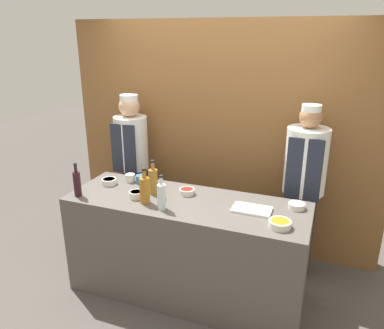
{
  "coord_description": "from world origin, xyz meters",
  "views": [
    {
      "loc": [
        1.08,
        -2.67,
        2.27
      ],
      "look_at": [
        0.0,
        0.14,
        1.2
      ],
      "focal_mm": 35.0,
      "sensor_mm": 36.0,
      "label": 1
    }
  ],
  "objects_px": {
    "sauce_bowl_orange": "(280,224)",
    "sauce_bowl_white": "(297,206)",
    "bottle_amber": "(145,189)",
    "bottle_vinegar": "(153,181)",
    "sauce_bowl_red": "(187,191)",
    "cup_cream": "(130,178)",
    "chef_right": "(303,188)",
    "bottle_clear": "(162,196)",
    "sauce_bowl_purple": "(109,181)",
    "sauce_bowl_green": "(136,194)",
    "cup_blue": "(141,179)",
    "bottle_wine": "(77,183)",
    "cutting_board": "(252,210)",
    "chef_left": "(132,165)"
  },
  "relations": [
    {
      "from": "sauce_bowl_green",
      "to": "sauce_bowl_white",
      "type": "height_order",
      "value": "sauce_bowl_green"
    },
    {
      "from": "sauce_bowl_purple",
      "to": "bottle_vinegar",
      "type": "xyz_separation_m",
      "value": [
        0.49,
        -0.05,
        0.09
      ]
    },
    {
      "from": "sauce_bowl_orange",
      "to": "bottle_amber",
      "type": "relative_size",
      "value": 0.54
    },
    {
      "from": "sauce_bowl_orange",
      "to": "cup_cream",
      "type": "distance_m",
      "value": 1.52
    },
    {
      "from": "sauce_bowl_white",
      "to": "bottle_vinegar",
      "type": "distance_m",
      "value": 1.23
    },
    {
      "from": "sauce_bowl_orange",
      "to": "chef_right",
      "type": "xyz_separation_m",
      "value": [
        0.09,
        0.85,
        -0.04
      ]
    },
    {
      "from": "sauce_bowl_purple",
      "to": "cup_blue",
      "type": "height_order",
      "value": "cup_blue"
    },
    {
      "from": "cup_blue",
      "to": "cup_cream",
      "type": "bearing_deg",
      "value": -179.84
    },
    {
      "from": "sauce_bowl_green",
      "to": "cutting_board",
      "type": "xyz_separation_m",
      "value": [
        0.99,
        0.11,
        -0.02
      ]
    },
    {
      "from": "sauce_bowl_purple",
      "to": "sauce_bowl_green",
      "type": "xyz_separation_m",
      "value": [
        0.39,
        -0.18,
        0.0
      ]
    },
    {
      "from": "sauce_bowl_green",
      "to": "bottle_clear",
      "type": "relative_size",
      "value": 0.4
    },
    {
      "from": "bottle_wine",
      "to": "bottle_vinegar",
      "type": "xyz_separation_m",
      "value": [
        0.59,
        0.28,
        0.0
      ]
    },
    {
      "from": "bottle_amber",
      "to": "bottle_wine",
      "type": "distance_m",
      "value": 0.62
    },
    {
      "from": "sauce_bowl_orange",
      "to": "bottle_amber",
      "type": "xyz_separation_m",
      "value": [
        -1.12,
        0.02,
        0.09
      ]
    },
    {
      "from": "bottle_clear",
      "to": "cup_blue",
      "type": "height_order",
      "value": "bottle_clear"
    },
    {
      "from": "sauce_bowl_orange",
      "to": "sauce_bowl_purple",
      "type": "bearing_deg",
      "value": 170.88
    },
    {
      "from": "sauce_bowl_red",
      "to": "cutting_board",
      "type": "bearing_deg",
      "value": -10.93
    },
    {
      "from": "cutting_board",
      "to": "bottle_clear",
      "type": "bearing_deg",
      "value": -161.84
    },
    {
      "from": "sauce_bowl_white",
      "to": "bottle_amber",
      "type": "height_order",
      "value": "bottle_amber"
    },
    {
      "from": "sauce_bowl_orange",
      "to": "sauce_bowl_white",
      "type": "distance_m",
      "value": 0.37
    },
    {
      "from": "sauce_bowl_white",
      "to": "sauce_bowl_red",
      "type": "xyz_separation_m",
      "value": [
        -0.94,
        -0.05,
        0.0
      ]
    },
    {
      "from": "bottle_clear",
      "to": "cup_blue",
      "type": "relative_size",
      "value": 3.17
    },
    {
      "from": "bottle_vinegar",
      "to": "chef_right",
      "type": "bearing_deg",
      "value": 27.5
    },
    {
      "from": "sauce_bowl_red",
      "to": "bottle_amber",
      "type": "bearing_deg",
      "value": -132.18
    },
    {
      "from": "sauce_bowl_purple",
      "to": "cutting_board",
      "type": "bearing_deg",
      "value": -2.84
    },
    {
      "from": "sauce_bowl_purple",
      "to": "chef_left",
      "type": "xyz_separation_m",
      "value": [
        -0.09,
        0.59,
        -0.04
      ]
    },
    {
      "from": "bottle_vinegar",
      "to": "chef_left",
      "type": "distance_m",
      "value": 0.87
    },
    {
      "from": "bottle_vinegar",
      "to": "chef_right",
      "type": "xyz_separation_m",
      "value": [
        1.22,
        0.64,
        -0.14
      ]
    },
    {
      "from": "sauce_bowl_purple",
      "to": "bottle_amber",
      "type": "distance_m",
      "value": 0.57
    },
    {
      "from": "cutting_board",
      "to": "cup_blue",
      "type": "height_order",
      "value": "cup_blue"
    },
    {
      "from": "sauce_bowl_green",
      "to": "bottle_wine",
      "type": "xyz_separation_m",
      "value": [
        -0.49,
        -0.14,
        0.08
      ]
    },
    {
      "from": "bottle_amber",
      "to": "bottle_clear",
      "type": "distance_m",
      "value": 0.19
    },
    {
      "from": "bottle_amber",
      "to": "bottle_vinegar",
      "type": "relative_size",
      "value": 0.98
    },
    {
      "from": "sauce_bowl_red",
      "to": "chef_right",
      "type": "height_order",
      "value": "chef_right"
    },
    {
      "from": "chef_right",
      "to": "sauce_bowl_white",
      "type": "bearing_deg",
      "value": -90.93
    },
    {
      "from": "bottle_amber",
      "to": "bottle_clear",
      "type": "xyz_separation_m",
      "value": [
        0.18,
        -0.05,
        -0.01
      ]
    },
    {
      "from": "bottle_wine",
      "to": "cup_cream",
      "type": "xyz_separation_m",
      "value": [
        0.26,
        0.45,
        -0.08
      ]
    },
    {
      "from": "sauce_bowl_green",
      "to": "sauce_bowl_red",
      "type": "bearing_deg",
      "value": 31.32
    },
    {
      "from": "sauce_bowl_purple",
      "to": "cup_cream",
      "type": "distance_m",
      "value": 0.2
    },
    {
      "from": "bottle_wine",
      "to": "chef_left",
      "type": "xyz_separation_m",
      "value": [
        0.02,
        0.92,
        -0.13
      ]
    },
    {
      "from": "bottle_wine",
      "to": "bottle_clear",
      "type": "bearing_deg",
      "value": 2.15
    },
    {
      "from": "sauce_bowl_red",
      "to": "cup_cream",
      "type": "distance_m",
      "value": 0.62
    },
    {
      "from": "sauce_bowl_white",
      "to": "bottle_clear",
      "type": "height_order",
      "value": "bottle_clear"
    },
    {
      "from": "sauce_bowl_orange",
      "to": "sauce_bowl_white",
      "type": "height_order",
      "value": "sauce_bowl_orange"
    },
    {
      "from": "sauce_bowl_white",
      "to": "bottle_amber",
      "type": "distance_m",
      "value": 1.25
    },
    {
      "from": "bottle_amber",
      "to": "sauce_bowl_orange",
      "type": "bearing_deg",
      "value": -1.04
    },
    {
      "from": "sauce_bowl_orange",
      "to": "cutting_board",
      "type": "xyz_separation_m",
      "value": [
        -0.25,
        0.19,
        -0.02
      ]
    },
    {
      "from": "cup_cream",
      "to": "bottle_wine",
      "type": "bearing_deg",
      "value": -119.99
    },
    {
      "from": "sauce_bowl_orange",
      "to": "bottle_wine",
      "type": "bearing_deg",
      "value": -177.91
    },
    {
      "from": "sauce_bowl_purple",
      "to": "cup_cream",
      "type": "height_order",
      "value": "cup_cream"
    }
  ]
}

